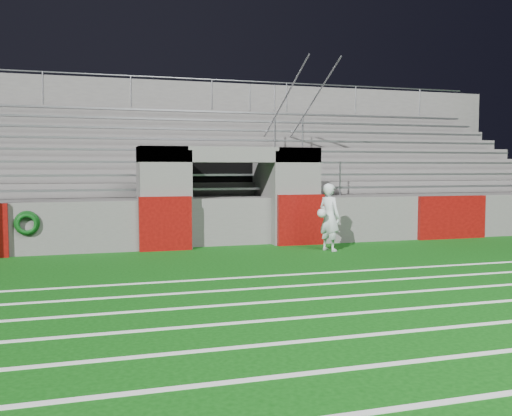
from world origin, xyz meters
name	(u,v)px	position (x,y,z in m)	size (l,w,h in m)	color
ground	(272,267)	(0.00, 0.00, 0.00)	(90.00, 90.00, 0.00)	#0B450C
field_markings	(399,332)	(0.00, -5.00, 0.01)	(28.00, 8.09, 0.01)	white
stadium_structure	(198,185)	(0.00, 7.97, 1.49)	(26.00, 8.48, 5.42)	#565452
goalkeeper_with_ball	(329,217)	(2.08, 1.74, 0.84)	(0.72, 0.72, 1.68)	silver
hose_coil	(27,223)	(-5.00, 2.93, 0.77)	(0.58, 0.15, 0.58)	#0B390F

